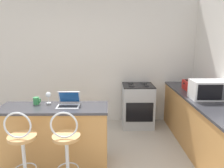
# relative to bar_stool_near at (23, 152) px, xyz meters

# --- Properties ---
(wall_back) EXTENTS (12.00, 0.06, 2.60)m
(wall_back) POSITION_rel_bar_stool_near_xyz_m (0.63, 2.25, 0.82)
(wall_back) COLOR silver
(wall_back) RESTS_ON ground_plane
(breakfast_bar) EXTENTS (1.53, 0.53, 0.88)m
(breakfast_bar) POSITION_rel_bar_stool_near_xyz_m (0.26, 0.51, -0.04)
(breakfast_bar) COLOR #B27C42
(breakfast_bar) RESTS_ON ground_plane
(counter_right) EXTENTS (0.61, 3.10, 0.88)m
(counter_right) POSITION_rel_bar_stool_near_xyz_m (2.57, 0.68, -0.04)
(counter_right) COLOR #B27C42
(counter_right) RESTS_ON ground_plane
(bar_stool_near) EXTENTS (0.40, 0.40, 1.02)m
(bar_stool_near) POSITION_rel_bar_stool_near_xyz_m (0.00, 0.00, 0.00)
(bar_stool_near) COLOR silver
(bar_stool_near) RESTS_ON ground_plane
(bar_stool_far) EXTENTS (0.40, 0.40, 1.02)m
(bar_stool_far) POSITION_rel_bar_stool_near_xyz_m (0.53, 0.00, 0.00)
(bar_stool_far) COLOR silver
(bar_stool_far) RESTS_ON ground_plane
(laptop) EXTENTS (0.31, 0.27, 0.20)m
(laptop) POSITION_rel_bar_stool_near_xyz_m (0.47, 0.56, 0.46)
(laptop) COLOR #B7BABF
(laptop) RESTS_ON breakfast_bar
(microwave) EXTENTS (0.53, 0.34, 0.30)m
(microwave) POSITION_rel_bar_stool_near_xyz_m (2.61, 0.88, 0.55)
(microwave) COLOR white
(microwave) RESTS_ON counter_right
(toaster) EXTENTS (0.23, 0.29, 0.17)m
(toaster) POSITION_rel_bar_stool_near_xyz_m (2.55, 1.50, 0.49)
(toaster) COLOR red
(toaster) RESTS_ON counter_right
(stove_range) EXTENTS (0.63, 0.59, 0.89)m
(stove_range) POSITION_rel_bar_stool_near_xyz_m (1.64, 1.90, -0.04)
(stove_range) COLOR #9EA3A8
(stove_range) RESTS_ON ground_plane
(wine_glass_tall) EXTENTS (0.08, 0.08, 0.17)m
(wine_glass_tall) POSITION_rel_bar_stool_near_xyz_m (0.15, 0.70, 0.53)
(wine_glass_tall) COLOR silver
(wine_glass_tall) RESTS_ON breakfast_bar
(mug_green) EXTENTS (0.10, 0.09, 0.10)m
(mug_green) POSITION_rel_bar_stool_near_xyz_m (-0.01, 0.64, 0.46)
(mug_green) COLOR #338447
(mug_green) RESTS_ON breakfast_bar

